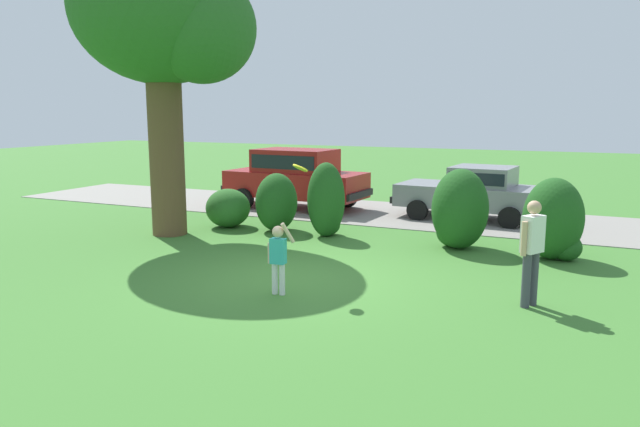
{
  "coord_description": "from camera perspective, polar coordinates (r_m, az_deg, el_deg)",
  "views": [
    {
      "loc": [
        5.06,
        -9.73,
        3.15
      ],
      "look_at": [
        0.13,
        1.05,
        1.1
      ],
      "focal_mm": 33.58,
      "sensor_mm": 36.0,
      "label": 1
    }
  ],
  "objects": [
    {
      "name": "shrub_centre_right",
      "position": [
        14.07,
        13.12,
        0.15
      ],
      "size": [
        1.28,
        1.38,
        1.85
      ],
      "color": "#1E511C",
      "rests_on": "ground"
    },
    {
      "name": "parked_sedan",
      "position": [
        17.92,
        14.56,
        2.11
      ],
      "size": [
        4.52,
        2.34,
        1.56
      ],
      "color": "gray",
      "rests_on": "ground"
    },
    {
      "name": "shrub_near_tree",
      "position": [
        16.49,
        -8.79,
        0.43
      ],
      "size": [
        1.19,
        1.23,
        1.05
      ],
      "color": "#286023",
      "rests_on": "ground"
    },
    {
      "name": "shrub_centre",
      "position": [
        15.0,
        0.6,
        1.05
      ],
      "size": [
        0.95,
        0.97,
        1.88
      ],
      "color": "#1E511C",
      "rests_on": "ground"
    },
    {
      "name": "adult_onlooker",
      "position": [
        10.18,
        19.54,
        -3.06
      ],
      "size": [
        0.37,
        0.47,
        1.74
      ],
      "color": "#3F3F4C",
      "rests_on": "ground"
    },
    {
      "name": "ground_plane",
      "position": [
        11.41,
        -2.78,
        -6.23
      ],
      "size": [
        80.0,
        80.0,
        0.0
      ],
      "primitive_type": "plane",
      "color": "#3D752D"
    },
    {
      "name": "child_thrower",
      "position": [
        10.3,
        -4.0,
        -3.88
      ],
      "size": [
        0.45,
        0.28,
        1.29
      ],
      "color": "white",
      "rests_on": "ground"
    },
    {
      "name": "parked_suv",
      "position": [
        19.35,
        -2.36,
        3.65
      ],
      "size": [
        4.8,
        2.31,
        1.92
      ],
      "color": "maroon",
      "rests_on": "ground"
    },
    {
      "name": "frisbee",
      "position": [
        10.61,
        -1.89,
        4.36
      ],
      "size": [
        0.31,
        0.27,
        0.2
      ],
      "color": "yellow"
    },
    {
      "name": "shrub_centre_left",
      "position": [
        15.77,
        -4.16,
        1.09
      ],
      "size": [
        1.06,
        1.26,
        1.53
      ],
      "color": "#1E511C",
      "rests_on": "ground"
    },
    {
      "name": "oak_tree_large",
      "position": [
        15.73,
        -14.24,
        17.53
      ],
      "size": [
        4.64,
        4.31,
        7.43
      ],
      "color": "brown",
      "rests_on": "ground"
    },
    {
      "name": "driveway_strip",
      "position": [
        18.38,
        8.26,
        -0.13
      ],
      "size": [
        28.0,
        4.4,
        0.02
      ],
      "primitive_type": "cube",
      "color": "gray",
      "rests_on": "ground"
    },
    {
      "name": "shrub_far_end",
      "position": [
        13.66,
        21.41,
        -0.65
      ],
      "size": [
        1.26,
        1.28,
        1.75
      ],
      "color": "#1E511C",
      "rests_on": "ground"
    }
  ]
}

